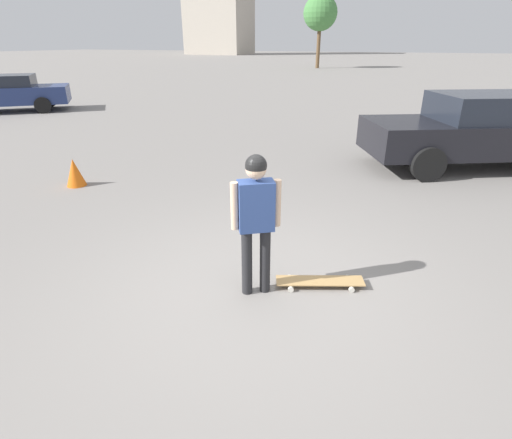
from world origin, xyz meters
TOP-DOWN VIEW (x-y plane):
  - ground_plane at (0.00, 0.00)m, footprint 220.00×220.00m
  - person at (0.00, 0.00)m, footprint 0.45×0.37m
  - skateboard at (0.63, 0.38)m, footprint 1.01×0.58m
  - car_parked_near at (2.52, 6.38)m, footprint 5.01×3.77m
  - car_parked_far at (-14.00, 7.61)m, footprint 4.69×4.41m
  - tree_distant at (-10.06, 39.90)m, footprint 3.36×3.36m
  - traffic_cone at (-4.62, 1.94)m, footprint 0.36×0.36m

SIDE VIEW (x-z plane):
  - ground_plane at x=0.00m, z-range 0.00..0.00m
  - skateboard at x=0.63m, z-range 0.03..0.10m
  - traffic_cone at x=-4.62m, z-range 0.00..0.53m
  - car_parked_far at x=-14.00m, z-range 0.03..1.42m
  - car_parked_near at x=2.52m, z-range 0.03..1.60m
  - person at x=0.00m, z-range 0.19..1.76m
  - tree_distant at x=-10.06m, z-range 1.69..8.51m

